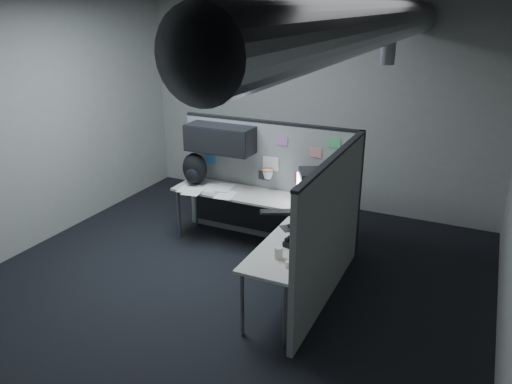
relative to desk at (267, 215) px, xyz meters
The scene contains 12 objects.
room 1.69m from the desk, 59.55° to the right, with size 5.62×5.62×3.22m.
partition_back 0.77m from the desk, 126.93° to the left, with size 2.44×0.42×1.63m.
partition_right 1.09m from the desk, 26.97° to the right, with size 0.07×2.23×1.63m.
desk is the anchor object (origin of this frame).
monitor 0.67m from the desk, 31.63° to the left, with size 0.50×0.50×0.43m.
keyboard 0.30m from the desk, 36.23° to the right, with size 0.45×0.33×0.04m.
mouse 0.69m from the desk, 42.24° to the right, with size 0.29×0.29×0.05m.
phone 1.09m from the desk, 49.86° to the right, with size 0.23×0.24×0.10m.
bottles 1.50m from the desk, 55.99° to the right, with size 0.14×0.18×0.08m.
cup 1.32m from the desk, 60.77° to the right, with size 0.08×0.08×0.12m, color beige.
papers 0.92m from the desk, behind, with size 0.81×0.64×0.02m.
backpack 1.27m from the desk, 166.17° to the left, with size 0.37×0.34×0.43m.
Camera 1 is at (2.41, -4.38, 3.04)m, focal length 35.00 mm.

